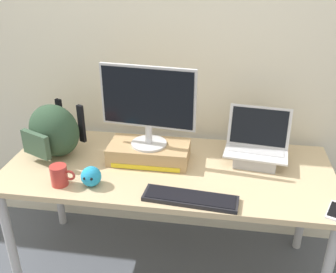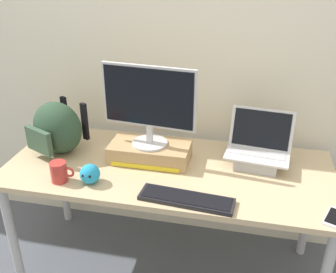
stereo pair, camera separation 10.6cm
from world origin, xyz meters
name	(u,v)px [view 2 (the right image)]	position (x,y,z in m)	size (l,w,h in m)	color
ground_plane	(168,266)	(0.00, 0.00, 0.00)	(20.00, 20.00, 0.00)	#515660
back_wall	(185,37)	(0.00, 0.46, 1.30)	(7.00, 0.10, 2.60)	silver
desk	(168,178)	(0.00, 0.00, 0.64)	(1.73, 0.73, 0.71)	tan
toner_box_yellow	(150,152)	(-0.11, 0.06, 0.76)	(0.43, 0.23, 0.10)	tan
desktop_monitor	(149,103)	(-0.11, 0.05, 1.04)	(0.50, 0.19, 0.43)	silver
open_laptop	(258,154)	(0.46, 0.13, 0.77)	(0.35, 0.26, 0.28)	#ADADB2
external_keyboard	(186,199)	(0.15, -0.28, 0.72)	(0.45, 0.16, 0.02)	black
messenger_backpack	(57,128)	(-0.64, 0.04, 0.86)	(0.38, 0.34, 0.29)	#28422D
coffee_mug	(59,172)	(-0.50, -0.25, 0.77)	(0.12, 0.08, 0.10)	#B2332D
cell_phone	(336,218)	(0.80, -0.27, 0.72)	(0.13, 0.17, 0.01)	silver
plush_toy	(90,174)	(-0.34, -0.23, 0.76)	(0.10, 0.10, 0.10)	#2393CC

